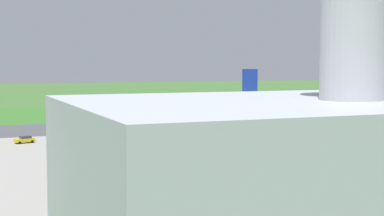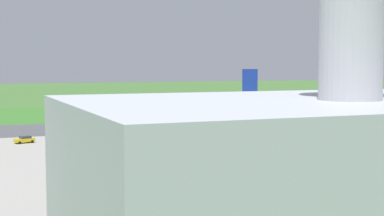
{
  "view_description": "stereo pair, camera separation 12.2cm",
  "coord_description": "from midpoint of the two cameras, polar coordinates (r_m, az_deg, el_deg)",
  "views": [
    {
      "loc": [
        50.57,
        150.22,
        16.85
      ],
      "look_at": [
        -10.83,
        0.0,
        4.5
      ],
      "focal_mm": 52.18,
      "sensor_mm": 36.0,
      "label": 1
    },
    {
      "loc": [
        50.46,
        150.27,
        16.85
      ],
      "look_at": [
        -10.83,
        0.0,
        4.5
      ],
      "focal_mm": 52.18,
      "sensor_mm": 36.0,
      "label": 2
    }
  ],
  "objects": [
    {
      "name": "airliner_main",
      "position": [
        162.96,
        0.09,
        -0.05
      ],
      "size": [
        54.01,
        44.39,
        15.88
      ],
      "color": "white",
      "rests_on": "ground"
    },
    {
      "name": "apron_concrete",
      "position": [
        117.22,
        3.55,
        -3.91
      ],
      "size": [
        440.0,
        110.0,
        0.05
      ],
      "primitive_type": "cube",
      "color": "gray",
      "rests_on": "ground"
    },
    {
      "name": "ground_plane",
      "position": [
        159.4,
        -3.63,
        -1.72
      ],
      "size": [
        800.0,
        800.0,
        0.0
      ],
      "primitive_type": "plane",
      "color": "#3D662D"
    },
    {
      "name": "traffic_cone_orange",
      "position": [
        196.58,
        -13.32,
        -0.6
      ],
      "size": [
        0.4,
        0.4,
        0.55
      ],
      "primitive_type": "cone",
      "color": "orange",
      "rests_on": "ground"
    },
    {
      "name": "service_car_followme",
      "position": [
        126.66,
        -16.76,
        -3.09
      ],
      "size": [
        4.54,
        2.94,
        1.62
      ],
      "color": "gold",
      "rests_on": "ground"
    },
    {
      "name": "runway_asphalt",
      "position": [
        159.4,
        -3.63,
        -1.71
      ],
      "size": [
        600.0,
        28.95,
        0.06
      ],
      "primitive_type": "cube",
      "color": "#47474C",
      "rests_on": "ground"
    },
    {
      "name": "service_truck_baggage",
      "position": [
        166.61,
        16.96,
        -1.16
      ],
      "size": [
        4.19,
        6.22,
        2.65
      ],
      "color": "black",
      "rests_on": "ground"
    },
    {
      "name": "no_stopping_sign",
      "position": [
        191.27,
        -11.89,
        -0.4
      ],
      "size": [
        0.6,
        0.1,
        2.21
      ],
      "color": "slate",
      "rests_on": "ground"
    },
    {
      "name": "grass_verge_foreground",
      "position": [
        197.38,
        -7.32,
        -0.58
      ],
      "size": [
        600.0,
        80.0,
        0.04
      ],
      "primitive_type": "cube",
      "color": "#346B27",
      "rests_on": "ground"
    }
  ]
}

